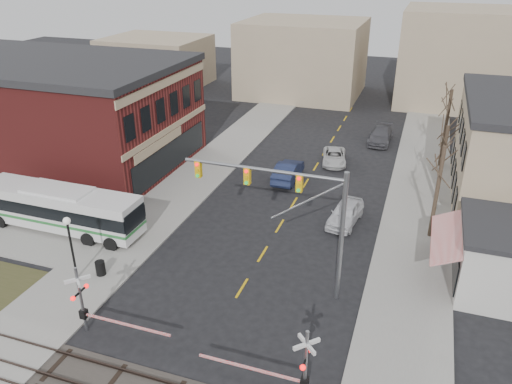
% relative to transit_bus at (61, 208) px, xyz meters
% --- Properties ---
extents(ground, '(160.00, 160.00, 0.00)m').
position_rel_transit_bus_xyz_m(ground, '(14.70, -4.39, -1.78)').
color(ground, black).
rests_on(ground, ground).
extents(sidewalk_west, '(5.00, 60.00, 0.12)m').
position_rel_transit_bus_xyz_m(sidewalk_west, '(5.20, 15.61, -1.72)').
color(sidewalk_west, gray).
rests_on(sidewalk_west, ground).
extents(sidewalk_east, '(5.00, 60.00, 0.12)m').
position_rel_transit_bus_xyz_m(sidewalk_east, '(24.20, 15.61, -1.72)').
color(sidewalk_east, gray).
rests_on(sidewalk_east, ground).
extents(brick_building, '(30.40, 15.40, 9.60)m').
position_rel_transit_bus_xyz_m(brick_building, '(-12.29, 11.61, 3.03)').
color(brick_building, maroon).
rests_on(brick_building, ground).
extents(tree_east_a, '(0.28, 0.28, 6.75)m').
position_rel_transit_bus_xyz_m(tree_east_a, '(25.20, 7.61, 1.71)').
color(tree_east_a, '#382B21').
rests_on(tree_east_a, sidewalk_east).
extents(tree_east_b, '(0.28, 0.28, 6.30)m').
position_rel_transit_bus_xyz_m(tree_east_b, '(25.50, 13.61, 1.49)').
color(tree_east_b, '#382B21').
rests_on(tree_east_b, sidewalk_east).
extents(tree_east_c, '(0.28, 0.28, 7.20)m').
position_rel_transit_bus_xyz_m(tree_east_c, '(25.70, 21.61, 1.94)').
color(tree_east_c, '#382B21').
rests_on(tree_east_c, sidewalk_east).
extents(transit_bus, '(12.27, 2.75, 3.16)m').
position_rel_transit_bus_xyz_m(transit_bus, '(0.00, 0.00, 0.00)').
color(transit_bus, silver).
rests_on(transit_bus, ground).
extents(traffic_signal_mast, '(9.41, 0.30, 8.00)m').
position_rel_transit_bus_xyz_m(traffic_signal_mast, '(17.61, -1.39, 3.92)').
color(traffic_signal_mast, gray).
rests_on(traffic_signal_mast, ground).
extents(rr_crossing_west, '(5.60, 1.36, 4.00)m').
position_rel_transit_bus_xyz_m(rr_crossing_west, '(8.55, -8.55, 0.18)').
color(rr_crossing_west, gray).
rests_on(rr_crossing_west, ground).
extents(rr_crossing_east, '(5.60, 1.36, 4.00)m').
position_rel_transit_bus_xyz_m(rr_crossing_east, '(19.82, -9.28, 0.18)').
color(rr_crossing_east, gray).
rests_on(rr_crossing_east, ground).
extents(street_lamp, '(0.44, 0.44, 4.24)m').
position_rel_transit_bus_xyz_m(street_lamp, '(4.76, -4.85, 1.37)').
color(street_lamp, black).
rests_on(street_lamp, sidewalk_west).
extents(trash_bin, '(0.60, 0.60, 0.93)m').
position_rel_transit_bus_xyz_m(trash_bin, '(5.94, -4.05, -1.20)').
color(trash_bin, black).
rests_on(trash_bin, sidewalk_west).
extents(car_a, '(2.46, 4.91, 1.60)m').
position_rel_transit_bus_xyz_m(car_a, '(19.13, 7.72, -0.98)').
color(car_a, silver).
rests_on(car_a, ground).
extents(car_b, '(1.83, 5.13, 1.69)m').
position_rel_transit_bus_xyz_m(car_b, '(12.99, 13.85, -0.94)').
color(car_b, '#192140').
rests_on(car_b, ground).
extents(car_c, '(2.96, 4.94, 1.28)m').
position_rel_transit_bus_xyz_m(car_c, '(16.12, 19.05, -1.14)').
color(car_c, silver).
rests_on(car_c, ground).
extents(car_d, '(2.34, 5.42, 1.55)m').
position_rel_transit_bus_xyz_m(car_d, '(19.64, 26.43, -1.01)').
color(car_d, '#434248').
rests_on(car_d, ground).
extents(pedestrian_near, '(0.47, 0.63, 1.58)m').
position_rel_transit_bus_xyz_m(pedestrian_near, '(5.53, -0.12, -0.87)').
color(pedestrian_near, '#514941').
rests_on(pedestrian_near, sidewalk_west).
extents(pedestrian_far, '(1.13, 1.14, 1.86)m').
position_rel_transit_bus_xyz_m(pedestrian_far, '(4.16, 2.98, -0.74)').
color(pedestrian_far, '#353F5D').
rests_on(pedestrian_far, sidewalk_west).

